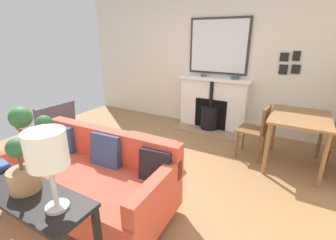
% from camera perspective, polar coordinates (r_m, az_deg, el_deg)
% --- Properties ---
extents(ground_plane, '(4.81, 5.43, 0.01)m').
position_cam_1_polar(ground_plane, '(3.32, -8.91, -12.97)').
color(ground_plane, olive).
extents(wall_left, '(0.12, 5.43, 2.68)m').
position_cam_1_polar(wall_left, '(4.91, 8.23, 14.45)').
color(wall_left, silver).
rests_on(wall_left, ground).
extents(fireplace, '(0.60, 1.39, 1.02)m').
position_cam_1_polar(fireplace, '(4.76, 10.67, 3.31)').
color(fireplace, '#9E7A5B').
rests_on(fireplace, ground).
extents(mirror_over_mantel, '(0.04, 1.13, 1.01)m').
position_cam_1_polar(mirror_over_mantel, '(4.70, 12.12, 17.04)').
color(mirror_over_mantel, '#2D2823').
extents(mantel_bowl_near, '(0.12, 0.12, 0.04)m').
position_cam_1_polar(mantel_bowl_near, '(4.74, 8.62, 10.65)').
color(mantel_bowl_near, '#334C56').
rests_on(mantel_bowl_near, fireplace).
extents(mantel_bowl_far, '(0.16, 0.16, 0.04)m').
position_cam_1_polar(mantel_bowl_far, '(4.56, 15.96, 9.79)').
color(mantel_bowl_far, '#334C56').
rests_on(mantel_bowl_far, fireplace).
extents(sofa, '(0.93, 1.79, 0.80)m').
position_cam_1_polar(sofa, '(2.69, -17.79, -13.33)').
color(sofa, '#B2B2B7').
rests_on(sofa, ground).
extents(ottoman, '(0.57, 0.82, 0.36)m').
position_cam_1_polar(ottoman, '(3.40, -5.91, -7.47)').
color(ottoman, '#B2B2B7').
rests_on(ottoman, ground).
extents(armchair_accent, '(0.70, 0.61, 0.85)m').
position_cam_1_polar(armchair_accent, '(3.98, -26.37, -1.32)').
color(armchair_accent, brown).
rests_on(armchair_accent, ground).
extents(console_table, '(0.33, 1.55, 0.78)m').
position_cam_1_polar(console_table, '(2.18, -34.08, -14.48)').
color(console_table, black).
rests_on(console_table, ground).
extents(table_lamp_far_end, '(0.23, 0.23, 0.51)m').
position_cam_1_polar(table_lamp_far_end, '(1.48, -27.25, -6.87)').
color(table_lamp_far_end, '#B2B2B7').
rests_on(table_lamp_far_end, console_table).
extents(potted_plant, '(0.49, 0.44, 0.57)m').
position_cam_1_polar(potted_plant, '(1.82, -33.39, -5.51)').
color(potted_plant, '#99704C').
rests_on(potted_plant, console_table).
extents(dining_table, '(0.95, 0.74, 0.76)m').
position_cam_1_polar(dining_table, '(3.66, 29.12, -0.82)').
color(dining_table, olive).
rests_on(dining_table, ground).
extents(dining_chair_near_fireplace, '(0.43, 0.43, 0.83)m').
position_cam_1_polar(dining_chair_near_fireplace, '(3.73, 20.96, -1.73)').
color(dining_chair_near_fireplace, brown).
rests_on(dining_chair_near_fireplace, ground).
extents(photo_gallery_row, '(0.02, 0.33, 0.39)m').
position_cam_1_polar(photo_gallery_row, '(4.51, 27.36, 12.08)').
color(photo_gallery_row, black).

